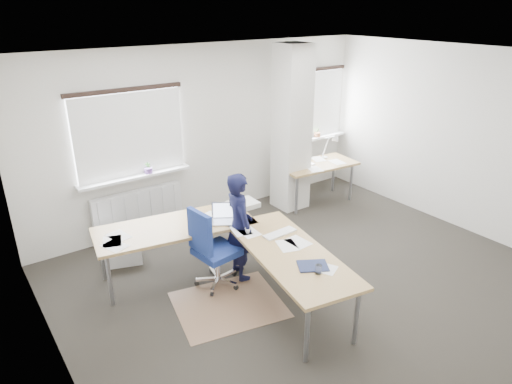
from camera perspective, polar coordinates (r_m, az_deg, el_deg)
ground at (r=6.14m, az=6.42°, el=-10.67°), size 6.00×6.00×0.00m
room_shell at (r=5.82m, az=5.54°, el=6.50°), size 6.04×5.04×2.82m
floor_mat at (r=5.64m, az=-3.45°, el=-13.86°), size 1.43×1.28×0.01m
white_crate at (r=6.64m, az=-16.15°, el=-7.31°), size 0.54×0.46×0.28m
desk_main at (r=5.59m, az=-2.93°, el=-5.86°), size 2.40×2.98×0.96m
desk_side at (r=8.13m, az=7.65°, el=3.26°), size 1.46×0.83×1.22m
task_chair at (r=5.83m, az=-5.18°, el=-9.02°), size 0.60×0.59×1.10m
person at (r=5.82m, az=-2.10°, el=-4.31°), size 0.43×0.58×1.44m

